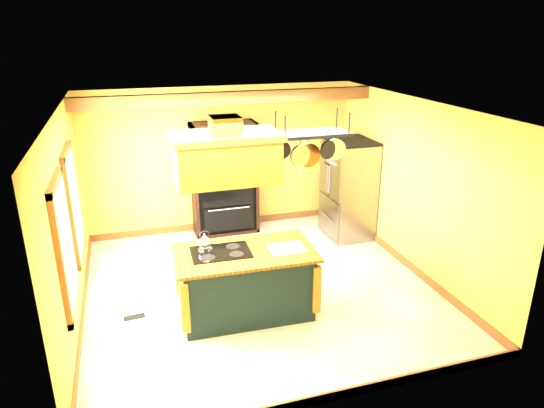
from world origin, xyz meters
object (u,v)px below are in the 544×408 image
range_hood (226,155)px  pot_rack (312,142)px  refrigerator (348,191)px  hutch (225,190)px  kitchen_island (245,282)px

range_hood → pot_rack: (1.10, 0.01, 0.09)m
refrigerator → hutch: bearing=158.1°
kitchen_island → pot_rack: bearing=2.6°
refrigerator → pot_rack: bearing=-127.8°
pot_rack → hutch: size_ratio=0.48×
hutch → refrigerator: bearing=-21.9°
pot_rack → refrigerator: (1.55, 2.00, -1.46)m
refrigerator → hutch: (-2.12, 0.85, -0.04)m
range_hood → hutch: range_hood is taller
kitchen_island → pot_rack: 2.06m
range_hood → pot_rack: bearing=0.6°
pot_rack → hutch: (-0.57, 2.85, -1.50)m
range_hood → refrigerator: range_hood is taller
range_hood → pot_rack: size_ratio=1.30×
range_hood → pot_rack: same height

